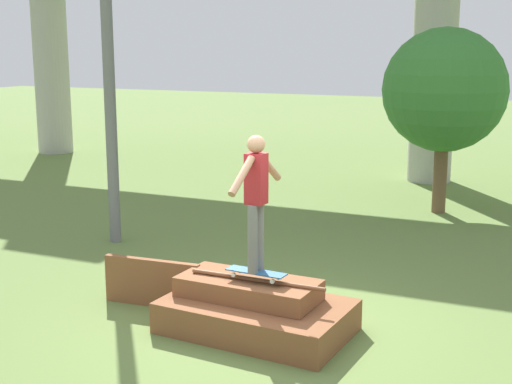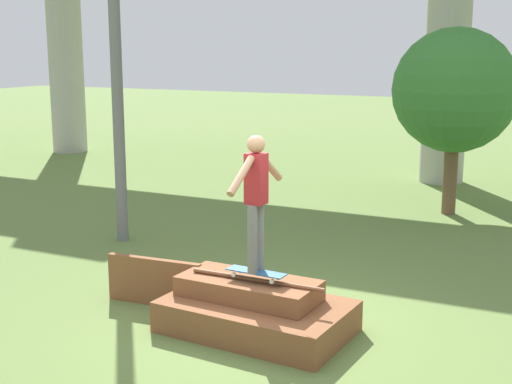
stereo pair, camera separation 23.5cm
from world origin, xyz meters
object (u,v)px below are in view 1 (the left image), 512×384
tree_behind_left (445,91)px  skateboard (256,272)px  skater (256,193)px  utility_pole (107,30)px

tree_behind_left → skateboard: bearing=-96.8°
skater → utility_pole: utility_pole is taller
skateboard → tree_behind_left: 7.65m
skateboard → skater: bearing=19.6°
skateboard → utility_pole: size_ratio=0.11×
skater → skateboard: bearing=-160.4°
skater → tree_behind_left: size_ratio=0.43×
skater → tree_behind_left: 7.48m
skateboard → tree_behind_left: (0.88, 7.39, 1.78)m
skateboard → tree_behind_left: size_ratio=0.20×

